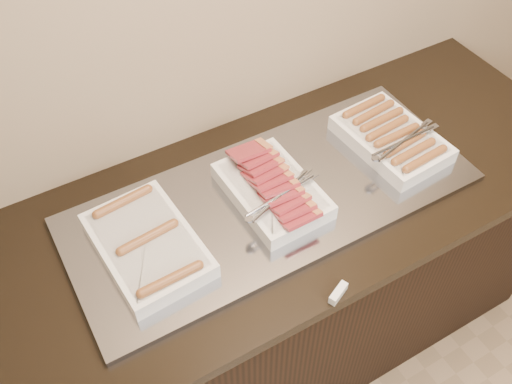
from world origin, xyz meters
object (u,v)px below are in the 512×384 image
(warming_tray, at_px, (272,199))
(dish_center, at_px, (273,189))
(counter, at_px, (274,281))
(dish_right, at_px, (392,138))
(dish_left, at_px, (147,245))

(warming_tray, distance_m, dish_center, 0.05)
(counter, relative_size, dish_right, 5.76)
(dish_center, bearing_deg, counter, 10.01)
(counter, height_order, warming_tray, warming_tray)
(warming_tray, xyz_separation_m, dish_center, (-0.00, -0.00, 0.05))
(warming_tray, height_order, dish_right, dish_right)
(dish_center, bearing_deg, warming_tray, 67.85)
(dish_right, bearing_deg, dish_center, 176.03)
(warming_tray, relative_size, dish_left, 3.23)
(counter, xyz_separation_m, dish_right, (0.41, -0.00, 0.50))
(dish_center, relative_size, dish_right, 0.98)
(warming_tray, bearing_deg, dish_center, -110.28)
(counter, bearing_deg, dish_right, -0.59)
(warming_tray, bearing_deg, counter, 0.00)
(dish_right, bearing_deg, warming_tray, 175.45)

